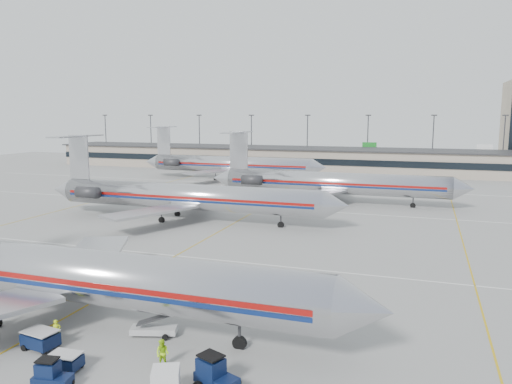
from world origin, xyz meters
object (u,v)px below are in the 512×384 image
at_px(jet_foreground, 42,270).
at_px(jet_second_row, 182,196).
at_px(belt_loader, 155,328).
at_px(tug_center, 51,375).

relative_size(jet_foreground, jet_second_row, 1.05).
distance_m(jet_foreground, belt_loader, 10.05).
relative_size(jet_foreground, tug_center, 21.97).
bearing_deg(belt_loader, jet_second_row, 97.19).
bearing_deg(tug_center, jet_second_row, 98.46).
bearing_deg(jet_second_row, tug_center, -72.10).
relative_size(jet_second_row, tug_center, 20.86).
bearing_deg(belt_loader, jet_foreground, 162.37).
xyz_separation_m(tug_center, belt_loader, (2.06, 7.84, -0.25)).
height_order(tug_center, belt_loader, belt_loader).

